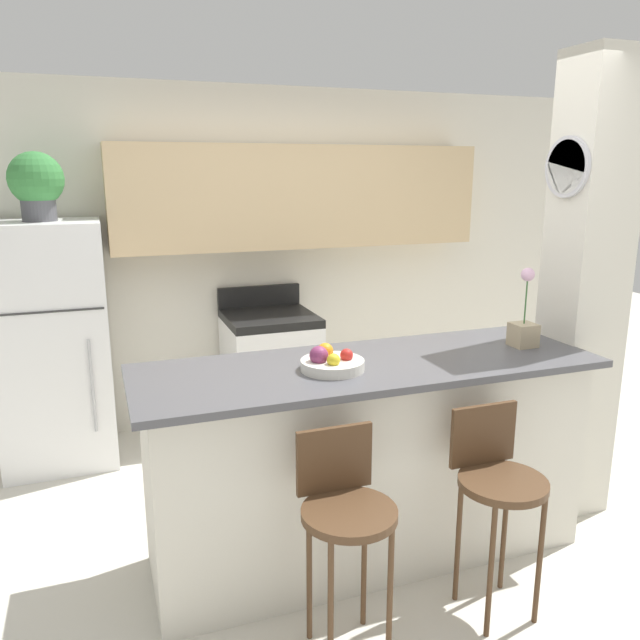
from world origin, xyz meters
name	(u,v)px	position (x,y,z in m)	size (l,w,h in m)	color
ground_plane	(366,550)	(0.00, 0.00, 0.00)	(14.00, 14.00, 0.00)	beige
wall_back	(278,232)	(0.11, 1.97, 1.48)	(5.60, 0.38, 2.55)	silver
pillar_right	(583,293)	(1.31, 0.04, 1.28)	(0.38, 0.32, 2.55)	silver
counter_bar	(368,459)	(0.00, 0.00, 0.52)	(2.28, 0.76, 1.03)	silver
refrigerator	(53,346)	(-1.52, 1.68, 0.81)	(0.71, 0.64, 1.63)	white
stove_range	(271,372)	(-0.04, 1.68, 0.46)	(0.65, 0.65, 1.07)	white
bar_stool_left	(345,511)	(-0.36, -0.57, 0.62)	(0.38, 0.38, 0.93)	#4C331E
bar_stool_right	(497,481)	(0.36, -0.57, 0.62)	(0.38, 0.38, 0.93)	#4C331E
potted_plant_on_fridge	(36,183)	(-1.52, 1.68, 1.86)	(0.33, 0.33, 0.43)	#4C4C51
orchid_vase	(524,325)	(0.88, -0.01, 1.15)	(0.12, 0.12, 0.42)	tan
fruit_bowl	(331,362)	(-0.22, -0.05, 1.07)	(0.30, 0.30, 0.12)	silver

